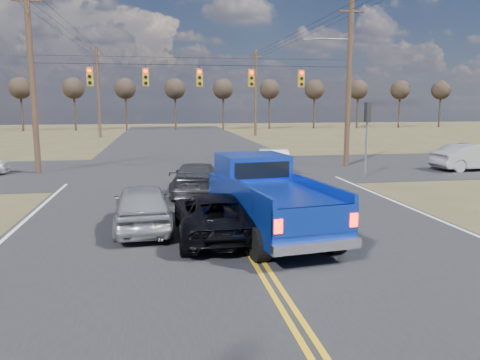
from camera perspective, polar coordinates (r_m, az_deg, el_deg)
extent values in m
plane|color=brown|center=(10.22, 4.15, -12.97)|extent=(160.00, 160.00, 0.00)
cube|color=#28282B|center=(19.70, -2.80, -2.00)|extent=(14.00, 120.00, 0.02)
cube|color=#28282B|center=(27.54, -4.81, 1.25)|extent=(120.00, 12.00, 0.02)
cylinder|color=#473323|center=(28.01, -23.99, 10.88)|extent=(0.32, 0.32, 10.00)
cube|color=#473323|center=(28.49, -24.58, 19.33)|extent=(1.60, 0.12, 0.12)
cylinder|color=#473323|center=(29.45, 13.13, 11.32)|extent=(0.32, 0.32, 10.00)
cube|color=#473323|center=(29.90, 13.45, 19.38)|extent=(1.60, 0.12, 0.12)
cylinder|color=black|center=(27.35, -4.99, 13.79)|extent=(18.00, 0.02, 0.02)
cylinder|color=black|center=(27.39, -5.00, 14.62)|extent=(18.00, 0.02, 0.02)
cube|color=#B28C14|center=(27.46, -17.82, 11.90)|extent=(0.34, 0.24, 1.00)
cylinder|color=#FF0C05|center=(27.34, -17.90, 12.60)|extent=(0.20, 0.06, 0.20)
cylinder|color=black|center=(27.32, -17.87, 11.92)|extent=(0.20, 0.06, 0.20)
cylinder|color=black|center=(27.31, -17.83, 11.22)|extent=(0.20, 0.06, 0.20)
cube|color=black|center=(27.32, -17.92, 12.84)|extent=(0.24, 0.14, 0.03)
cube|color=#B28C14|center=(27.22, -11.42, 12.19)|extent=(0.34, 0.24, 1.00)
cylinder|color=#FF0C05|center=(27.10, -11.45, 12.90)|extent=(0.20, 0.06, 0.20)
cylinder|color=black|center=(27.08, -11.43, 12.20)|extent=(0.20, 0.06, 0.20)
cylinder|color=black|center=(27.06, -11.41, 11.50)|extent=(0.20, 0.06, 0.20)
cube|color=black|center=(27.08, -11.46, 13.13)|extent=(0.24, 0.14, 0.03)
cube|color=#B28C14|center=(27.31, -4.97, 12.32)|extent=(0.34, 0.24, 1.00)
cylinder|color=#FF0C05|center=(27.19, -4.95, 13.03)|extent=(0.20, 0.06, 0.20)
cylinder|color=black|center=(27.17, -4.94, 12.34)|extent=(0.20, 0.06, 0.20)
cylinder|color=black|center=(27.15, -4.93, 11.64)|extent=(0.20, 0.06, 0.20)
cube|color=black|center=(27.16, -4.95, 13.27)|extent=(0.24, 0.14, 0.03)
cube|color=#B28C14|center=(27.72, 1.37, 12.31)|extent=(0.34, 0.24, 1.00)
cylinder|color=#FF0C05|center=(27.60, 1.43, 13.01)|extent=(0.20, 0.06, 0.20)
cylinder|color=black|center=(27.58, 1.43, 12.33)|extent=(0.20, 0.06, 0.20)
cylinder|color=black|center=(27.57, 1.42, 11.64)|extent=(0.20, 0.06, 0.20)
cube|color=black|center=(27.58, 1.44, 13.24)|extent=(0.24, 0.14, 0.03)
cube|color=#B28C14|center=(28.45, 7.45, 12.16)|extent=(0.34, 0.24, 1.00)
cylinder|color=#FF0C05|center=(28.33, 7.55, 12.84)|extent=(0.20, 0.06, 0.20)
cylinder|color=black|center=(28.31, 7.53, 12.17)|extent=(0.20, 0.06, 0.20)
cylinder|color=black|center=(28.30, 7.52, 11.51)|extent=(0.20, 0.06, 0.20)
cube|color=black|center=(28.31, 7.57, 13.07)|extent=(0.24, 0.14, 0.03)
cylinder|color=slate|center=(25.09, 15.12, 3.84)|extent=(0.12, 0.12, 3.20)
cube|color=black|center=(24.99, 15.30, 7.95)|extent=(0.24, 0.34, 1.00)
cylinder|color=slate|center=(29.16, 10.68, 16.55)|extent=(2.80, 0.10, 0.10)
cube|color=slate|center=(28.74, 8.14, 16.62)|extent=(0.55, 0.22, 0.14)
cylinder|color=#473323|center=(55.59, -16.89, 10.14)|extent=(0.32, 0.32, 10.00)
cube|color=#473323|center=(55.83, -17.10, 14.45)|extent=(1.60, 0.12, 0.12)
cylinder|color=#473323|center=(56.33, 1.91, 10.52)|extent=(0.32, 0.32, 10.00)
cube|color=#473323|center=(56.57, 1.93, 14.77)|extent=(1.60, 0.12, 0.12)
cylinder|color=black|center=(28.75, 12.92, 20.02)|extent=(0.02, 58.00, 0.02)
cylinder|color=black|center=(29.02, 14.28, 19.87)|extent=(0.02, 58.00, 0.02)
cylinder|color=black|center=(29.30, 15.61, 19.71)|extent=(0.02, 58.00, 0.02)
cylinder|color=#33261C|center=(71.66, -25.06, 7.61)|extent=(0.28, 0.28, 5.50)
sphere|color=#2D231C|center=(71.68, -25.23, 10.12)|extent=(3.00, 3.00, 3.00)
cylinder|color=#33261C|center=(70.16, -19.49, 7.93)|extent=(0.28, 0.28, 5.50)
sphere|color=#2D231C|center=(70.18, -19.63, 10.50)|extent=(3.00, 3.00, 3.00)
cylinder|color=#33261C|center=(69.34, -13.73, 8.19)|extent=(0.28, 0.28, 5.50)
sphere|color=#2D231C|center=(69.36, -13.83, 10.79)|extent=(3.00, 3.00, 3.00)
cylinder|color=#33261C|center=(69.22, -7.88, 8.36)|extent=(0.28, 0.28, 5.50)
sphere|color=#2D231C|center=(69.24, -7.94, 10.97)|extent=(3.00, 3.00, 3.00)
cylinder|color=#33261C|center=(69.80, -2.06, 8.45)|extent=(0.28, 0.28, 5.50)
sphere|color=#2D231C|center=(69.82, -2.08, 11.04)|extent=(3.00, 3.00, 3.00)
cylinder|color=#33261C|center=(71.08, 3.60, 8.45)|extent=(0.28, 0.28, 5.50)
sphere|color=#2D231C|center=(71.10, 3.63, 10.99)|extent=(3.00, 3.00, 3.00)
cylinder|color=#33261C|center=(73.00, 9.01, 8.38)|extent=(0.28, 0.28, 5.50)
sphere|color=#2D231C|center=(73.02, 9.08, 10.85)|extent=(3.00, 3.00, 3.00)
cylinder|color=#33261C|center=(75.53, 14.10, 8.25)|extent=(0.28, 0.28, 5.50)
sphere|color=#2D231C|center=(75.54, 14.20, 10.64)|extent=(3.00, 3.00, 3.00)
cylinder|color=#33261C|center=(78.60, 18.83, 8.06)|extent=(0.28, 0.28, 5.50)
sphere|color=#2D231C|center=(78.61, 18.95, 10.36)|extent=(3.00, 3.00, 3.00)
cylinder|color=#33261C|center=(82.15, 23.17, 7.85)|extent=(0.28, 0.28, 5.50)
sphere|color=#2D231C|center=(82.17, 23.31, 10.04)|extent=(3.00, 3.00, 3.00)
cylinder|color=black|center=(11.64, 2.38, -7.86)|extent=(0.47, 0.91, 0.87)
cylinder|color=black|center=(12.47, 11.45, -6.85)|extent=(0.47, 0.91, 0.87)
cylinder|color=black|center=(15.26, -2.69, -3.68)|extent=(0.47, 0.91, 0.87)
cylinder|color=black|center=(15.91, 4.57, -3.16)|extent=(0.47, 0.91, 0.87)
cube|color=#1031B0|center=(13.63, 3.68, -2.92)|extent=(2.98, 6.15, 1.09)
cube|color=#1031B0|center=(14.94, 1.50, 1.68)|extent=(2.26, 2.12, 0.79)
cube|color=black|center=(14.10, 2.71, 1.20)|extent=(1.74, 0.31, 0.49)
cube|color=#1031B0|center=(12.10, 1.09, -1.31)|extent=(0.61, 3.59, 0.22)
cube|color=#1031B0|center=(12.90, 9.87, -0.77)|extent=(0.61, 3.59, 0.22)
cube|color=#1031B0|center=(10.98, 9.26, -4.88)|extent=(2.18, 0.39, 0.66)
cube|color=silver|center=(11.08, 9.36, -7.98)|extent=(2.25, 0.50, 0.24)
cube|color=#FF0C05|center=(10.56, 4.68, -5.66)|extent=(0.20, 0.09, 0.33)
cube|color=#FF0C05|center=(11.41, 13.68, -4.76)|extent=(0.20, 0.09, 0.33)
imported|color=gray|center=(14.76, -11.82, -3.14)|extent=(1.95, 4.39, 1.47)
imported|color=black|center=(13.66, -3.13, -4.29)|extent=(2.21, 4.76, 1.32)
imported|color=silver|center=(25.60, 4.08, 2.25)|extent=(2.22, 4.52, 1.43)
imported|color=#343539|center=(19.87, -5.24, 0.11)|extent=(2.74, 5.05, 1.39)
imported|color=#A6A8AF|center=(30.31, 26.45, 2.51)|extent=(2.04, 4.81, 1.54)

